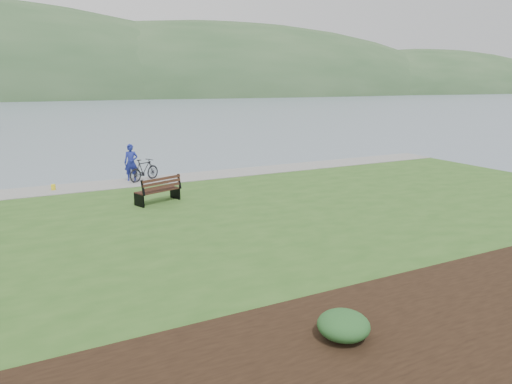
# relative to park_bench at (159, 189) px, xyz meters

# --- Properties ---
(ground) EXTENTS (600.00, 600.00, 0.00)m
(ground) POSITION_rel_park_bench_xyz_m (2.29, -2.39, -0.97)
(ground) COLOR slate
(ground) RESTS_ON ground
(lawn) EXTENTS (34.00, 20.00, 0.40)m
(lawn) POSITION_rel_park_bench_xyz_m (2.29, -4.39, -0.77)
(lawn) COLOR #2E551E
(lawn) RESTS_ON ground
(shoreline_path) EXTENTS (34.00, 2.20, 0.03)m
(shoreline_path) POSITION_rel_park_bench_xyz_m (2.29, 4.51, -0.55)
(shoreline_path) COLOR gray
(shoreline_path) RESTS_ON lawn
(far_hillside) EXTENTS (580.00, 80.00, 38.00)m
(far_hillside) POSITION_rel_park_bench_xyz_m (22.29, 167.61, -0.97)
(far_hillside) COLOR #30512D
(far_hillside) RESTS_ON ground
(park_bench) EXTENTS (1.99, 1.34, 1.15)m
(park_bench) POSITION_rel_park_bench_xyz_m (0.00, 0.00, 0.00)
(park_bench) COLOR black
(park_bench) RESTS_ON lawn
(person) EXTENTS (0.96, 0.83, 2.21)m
(person) POSITION_rel_park_bench_xyz_m (-0.08, 4.89, 0.54)
(person) COLOR navy
(person) RESTS_ON lawn
(bicycle_b) EXTENTS (1.40, 1.90, 1.13)m
(bicycle_b) POSITION_rel_park_bench_xyz_m (0.49, 4.64, -0.00)
(bicycle_b) COLOR black
(bicycle_b) RESTS_ON lawn
(pannier) EXTENTS (0.21, 0.28, 0.28)m
(pannier) POSITION_rel_park_bench_xyz_m (-3.77, 4.46, -0.43)
(pannier) COLOR yellow
(pannier) RESTS_ON lawn
(shrub_0) EXTENTS (1.02, 1.02, 0.51)m
(shrub_0) POSITION_rel_park_bench_xyz_m (0.37, -11.79, -0.28)
(shrub_0) COLOR #1E4C21
(shrub_0) RESTS_ON garden_bed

